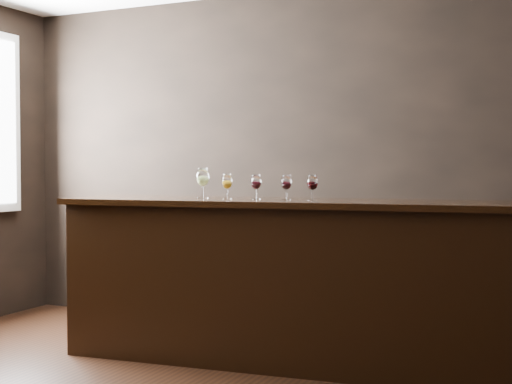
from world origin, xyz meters
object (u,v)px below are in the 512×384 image
at_px(bar_counter, 288,285).
at_px(glass_red_a, 256,183).
at_px(glass_red_b, 286,183).
at_px(glass_amber, 227,182).
at_px(glass_red_c, 312,183).
at_px(back_bar_shelf, 357,284).
at_px(glass_white, 203,178).

distance_m(bar_counter, glass_red_a, 0.74).
bearing_deg(glass_red_b, bar_counter, -35.57).
bearing_deg(glass_amber, glass_red_c, -0.76).
distance_m(back_bar_shelf, glass_amber, 1.32).
bearing_deg(glass_red_c, glass_red_b, 167.11).
xyz_separation_m(bar_counter, glass_red_b, (-0.02, 0.01, 0.70)).
distance_m(bar_counter, glass_red_b, 0.70).
xyz_separation_m(glass_amber, glass_red_a, (0.21, 0.02, -0.00)).
height_order(glass_amber, glass_red_a, glass_amber).
relative_size(glass_white, glass_red_b, 1.27).
xyz_separation_m(glass_white, glass_amber, (0.20, -0.01, -0.03)).
distance_m(bar_counter, glass_amber, 0.83).
bearing_deg(glass_red_a, bar_counter, 1.02).
distance_m(glass_white, glass_red_a, 0.41).
height_order(bar_counter, glass_red_b, glass_red_b).
bearing_deg(glass_red_b, glass_white, -176.97).
bearing_deg(glass_red_a, glass_red_b, 3.93).
bearing_deg(back_bar_shelf, glass_amber, -133.57).
distance_m(bar_counter, glass_white, 0.98).
bearing_deg(glass_amber, bar_counter, 3.56).
height_order(back_bar_shelf, glass_red_b, glass_red_b).
distance_m(glass_amber, glass_red_c, 0.64).
height_order(bar_counter, back_bar_shelf, bar_counter).
distance_m(glass_amber, glass_red_a, 0.21).
height_order(glass_white, glass_red_c, glass_white).
height_order(glass_white, glass_amber, glass_white).
xyz_separation_m(back_bar_shelf, glass_amber, (-0.73, -0.76, 0.79)).
bearing_deg(back_bar_shelf, glass_red_b, -111.97).
bearing_deg(glass_white, glass_amber, -1.58).
bearing_deg(bar_counter, glass_red_b, 139.60).
xyz_separation_m(glass_white, glass_red_b, (0.63, 0.03, -0.03)).
height_order(glass_white, glass_red_a, glass_white).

